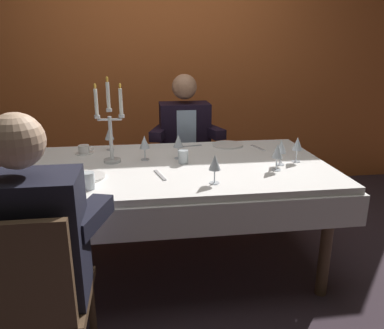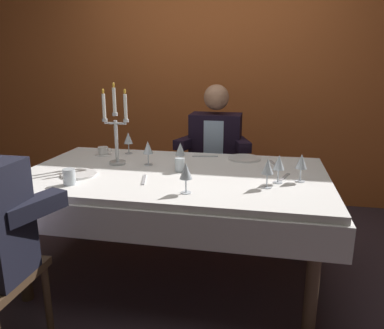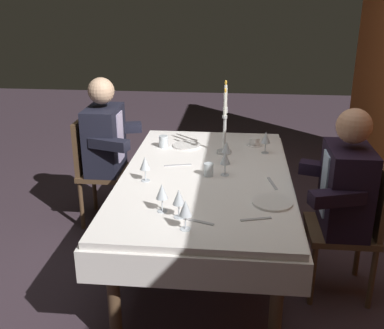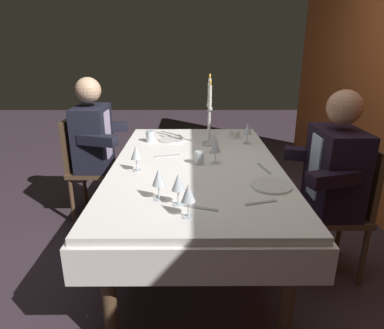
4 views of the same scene
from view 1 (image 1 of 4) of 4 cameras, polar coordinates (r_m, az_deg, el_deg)
ground_plane at (r=2.73m, az=-1.87°, el=-14.92°), size 12.00×12.00×0.00m
back_wall at (r=3.96m, az=-4.74°, el=15.83°), size 6.00×0.12×2.70m
dining_table at (r=2.46m, az=-2.01°, el=-2.60°), size 1.94×1.14×0.74m
candelabra at (r=2.46m, az=-12.22°, el=5.24°), size 0.19×0.11×0.55m
dinner_plate_0 at (r=2.25m, az=-15.65°, el=-1.80°), size 0.21×0.21×0.01m
dinner_plate_1 at (r=2.87m, az=5.39°, el=2.97°), size 0.23×0.23×0.01m
wine_glass_0 at (r=2.05m, az=3.45°, el=0.16°), size 0.07×0.07×0.16m
wine_glass_1 at (r=2.53m, az=15.60°, el=2.91°), size 0.07×0.07×0.16m
wine_glass_2 at (r=2.51m, az=-2.08°, el=3.42°), size 0.07×0.07×0.16m
wine_glass_3 at (r=2.33m, az=12.73°, el=1.86°), size 0.07×0.07×0.16m
wine_glass_4 at (r=2.78m, az=-12.37°, el=4.48°), size 0.07×0.07×0.16m
wine_glass_5 at (r=2.44m, az=13.30°, el=2.59°), size 0.07×0.07×0.16m
wine_glass_6 at (r=2.50m, az=-7.18°, el=3.23°), size 0.07×0.07×0.16m
water_tumbler_0 at (r=2.43m, az=-1.32°, el=1.19°), size 0.06×0.06×0.09m
water_tumbler_1 at (r=2.07m, az=-15.37°, el=-2.37°), size 0.07×0.07×0.09m
coffee_cup_0 at (r=2.75m, az=-15.95°, el=2.13°), size 0.13×0.12×0.06m
fork_0 at (r=2.84m, az=9.92°, el=2.51°), size 0.06×0.17×0.01m
fork_1 at (r=2.58m, az=13.13°, el=0.81°), size 0.07×0.17×0.01m
knife_2 at (r=2.84m, az=-0.36°, el=2.80°), size 0.19×0.06×0.01m
knife_3 at (r=2.22m, az=-4.86°, el=-1.60°), size 0.06×0.19×0.01m
seated_diner_0 at (r=1.65m, az=-23.25°, el=-10.35°), size 0.63×0.48×1.24m
seated_diner_1 at (r=3.28m, az=-1.13°, el=4.70°), size 0.63×0.48×1.24m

